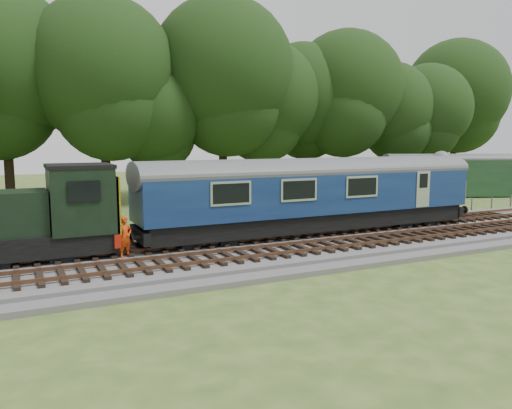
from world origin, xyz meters
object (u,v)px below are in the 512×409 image
dmu_railcar (315,189)px  worker (125,237)px  shunter_loco (7,221)px  parked_coach (466,173)px

dmu_railcar → worker: 9.86m
dmu_railcar → shunter_loco: bearing=180.0°
dmu_railcar → parked_coach: 24.93m
shunter_loco → parked_coach: bearing=16.0°
dmu_railcar → parked_coach: bearing=24.9°
parked_coach → shunter_loco: bearing=-140.8°
shunter_loco → parked_coach: (36.53, 10.50, 0.11)m
shunter_loco → dmu_railcar: bearing=-0.0°
dmu_railcar → shunter_loco: size_ratio=2.02×
worker → shunter_loco: bearing=142.0°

